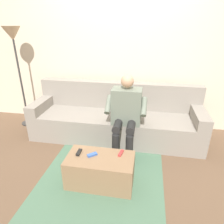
% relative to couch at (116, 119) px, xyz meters
% --- Properties ---
extents(ground_plane, '(8.00, 8.00, 0.00)m').
position_rel_couch_xyz_m(ground_plane, '(0.00, 0.74, -0.29)').
color(ground_plane, brown).
extents(back_wall, '(5.55, 0.06, 2.58)m').
position_rel_couch_xyz_m(back_wall, '(0.00, -0.54, 1.00)').
color(back_wall, beige).
rests_on(back_wall, ground).
extents(couch, '(2.65, 0.78, 0.84)m').
position_rel_couch_xyz_m(couch, '(0.00, 0.00, 0.00)').
color(couch, gray).
rests_on(couch, ground).
extents(coffee_table, '(0.75, 0.40, 0.35)m').
position_rel_couch_xyz_m(coffee_table, '(0.00, 1.12, -0.12)').
color(coffee_table, '#8C6B4C').
rests_on(coffee_table, ground).
extents(person_solo_seated, '(0.56, 0.55, 1.10)m').
position_rel_couch_xyz_m(person_solo_seated, '(-0.20, 0.37, 0.32)').
color(person_solo_seated, slate).
rests_on(person_solo_seated, ground).
extents(remote_blue, '(0.11, 0.11, 0.02)m').
position_rel_couch_xyz_m(remote_blue, '(0.09, 1.10, 0.07)').
color(remote_blue, '#3860B7').
rests_on(remote_blue, coffee_table).
extents(remote_red, '(0.06, 0.12, 0.02)m').
position_rel_couch_xyz_m(remote_red, '(-0.22, 1.01, 0.07)').
color(remote_red, '#B73333').
rests_on(remote_red, coffee_table).
extents(remote_black, '(0.04, 0.12, 0.02)m').
position_rel_couch_xyz_m(remote_black, '(0.25, 1.08, 0.07)').
color(remote_black, black).
rests_on(remote_black, coffee_table).
extents(floor_rug, '(1.45, 1.70, 0.01)m').
position_rel_couch_xyz_m(floor_rug, '(0.00, 0.98, -0.29)').
color(floor_rug, '#4C7056').
rests_on(floor_rug, ground).
extents(floor_lamp, '(0.28, 0.28, 1.68)m').
position_rel_couch_xyz_m(floor_lamp, '(1.68, -0.14, 1.14)').
color(floor_lamp, '#2D2D2D').
rests_on(floor_lamp, ground).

